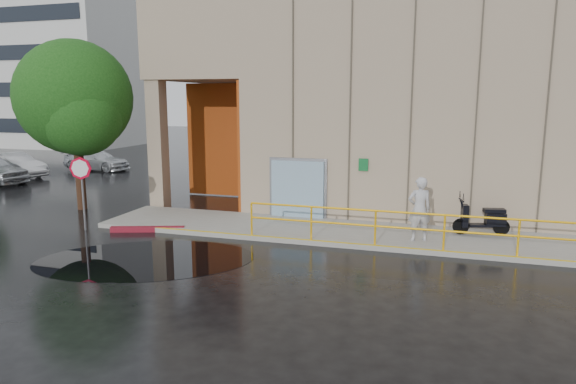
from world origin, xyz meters
name	(u,v)px	position (x,y,z in m)	size (l,w,h in m)	color
ground	(226,273)	(0.00, 0.00, 0.00)	(120.00, 120.00, 0.00)	black
sidewalk	(403,237)	(4.00, 4.50, 0.07)	(20.00, 3.00, 0.15)	gray
building	(447,101)	(5.10, 10.98, 4.21)	(20.00, 10.17, 8.00)	tan
guardrail	(409,229)	(4.25, 3.15, 0.68)	(9.56, 0.06, 1.03)	#FCB40D
distant_building	(61,62)	(-28.00, 27.98, 7.50)	(12.00, 8.08, 15.00)	silver
person	(419,209)	(4.48, 3.94, 1.11)	(0.70, 0.46, 1.92)	silver
scooter	(483,211)	(6.33, 5.21, 0.91)	(1.75, 0.87, 1.32)	black
stop_sign	(81,177)	(-6.19, 2.57, 1.79)	(0.73, 0.19, 2.44)	slate
red_curb	(148,229)	(-4.10, 3.00, 0.09)	(2.40, 0.18, 0.18)	maroon
puddle	(146,259)	(-2.55, 0.43, 0.00)	(5.90, 3.63, 0.01)	black
car_b	(14,165)	(-17.53, 11.20, 0.68)	(1.43, 4.10, 1.35)	silver
car_c	(97,160)	(-15.00, 14.96, 0.60)	(1.68, 4.14, 1.20)	silver
tree_near	(76,102)	(-8.32, 5.23, 4.17)	(4.33, 4.33, 6.51)	black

